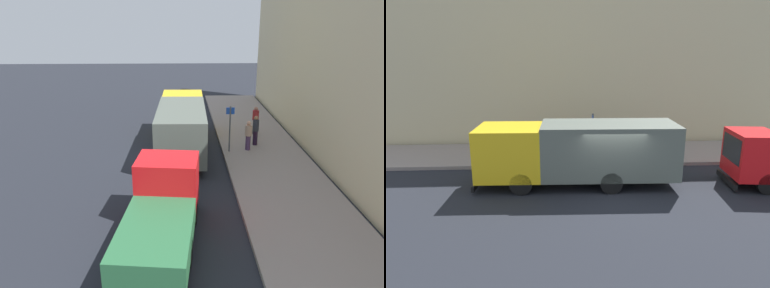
% 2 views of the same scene
% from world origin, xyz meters
% --- Properties ---
extents(ground, '(80.00, 80.00, 0.00)m').
position_xyz_m(ground, '(0.00, 0.00, 0.00)').
color(ground, '#1F2229').
extents(sidewalk, '(4.39, 30.00, 0.18)m').
position_xyz_m(sidewalk, '(5.19, 0.00, 0.09)').
color(sidewalk, gray).
rests_on(sidewalk, ground).
extents(building_facade, '(0.50, 30.00, 10.87)m').
position_xyz_m(building_facade, '(7.89, 0.00, 5.44)').
color(building_facade, beige).
rests_on(building_facade, ground).
extents(large_utility_truck, '(2.60, 8.50, 2.69)m').
position_xyz_m(large_utility_truck, '(0.80, 1.37, 1.53)').
color(large_utility_truck, yellow).
rests_on(large_utility_truck, ground).
extents(small_flatbed_truck, '(2.72, 5.73, 2.37)m').
position_xyz_m(small_flatbed_truck, '(0.10, -7.25, 1.11)').
color(small_flatbed_truck, red).
rests_on(small_flatbed_truck, ground).
extents(pedestrian_walking, '(0.38, 0.38, 1.63)m').
position_xyz_m(pedestrian_walking, '(4.38, 0.72, 1.03)').
color(pedestrian_walking, '#493257').
rests_on(pedestrian_walking, sidewalk).
extents(pedestrian_standing, '(0.54, 0.54, 1.73)m').
position_xyz_m(pedestrian_standing, '(5.31, 3.48, 1.09)').
color(pedestrian_standing, black).
rests_on(pedestrian_standing, sidewalk).
extents(pedestrian_third, '(0.47, 0.47, 1.68)m').
position_xyz_m(pedestrian_third, '(4.93, 1.51, 1.07)').
color(pedestrian_third, black).
rests_on(pedestrian_third, sidewalk).
extents(street_sign_post, '(0.44, 0.08, 2.50)m').
position_xyz_m(street_sign_post, '(3.33, 0.49, 1.65)').
color(street_sign_post, '#4C5156').
rests_on(street_sign_post, sidewalk).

